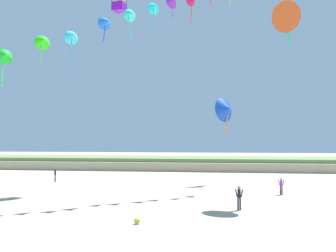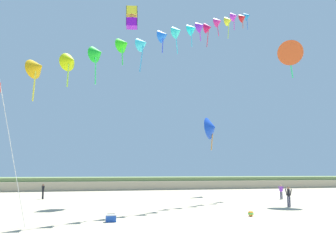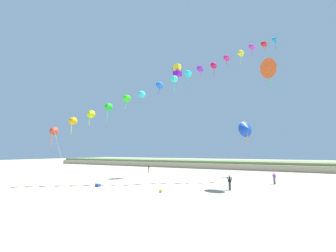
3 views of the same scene
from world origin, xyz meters
The scene contains 11 objects.
ground_plane centered at (0.00, 0.00, 0.00)m, with size 240.00×240.00×0.00m, color tan.
dune_ridge centered at (0.00, 42.25, 0.96)m, with size 120.00×13.96×1.93m.
person_near_left centered at (-12.85, 20.34, 0.91)m, with size 0.38×0.50×1.57m.
person_near_right centered at (7.09, 6.44, 0.96)m, with size 0.58×0.23×1.65m.
person_mid_center centered at (11.19, 13.88, 0.88)m, with size 0.53×0.24×1.52m.
kite_banner_string centered at (-0.74, 10.32, 15.51)m, with size 27.32×23.97×24.25m.
large_kite_low_lead centered at (-4.35, 16.66, 19.23)m, with size 1.39×1.39×2.19m.
large_kite_mid_trail centered at (6.71, 21.66, 8.28)m, with size 2.81×2.88×4.26m.
large_kite_high_solo centered at (11.55, 11.69, 15.10)m, with size 2.90×2.70×4.03m.
beach_cooler centered at (-7.85, 1.38, 0.21)m, with size 0.58×0.41×0.46m.
beach_ball centered at (1.02, 1.57, 0.18)m, with size 0.36×0.36×0.36m.
Camera 2 is at (-10.15, -19.36, 2.81)m, focal length 38.00 mm.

